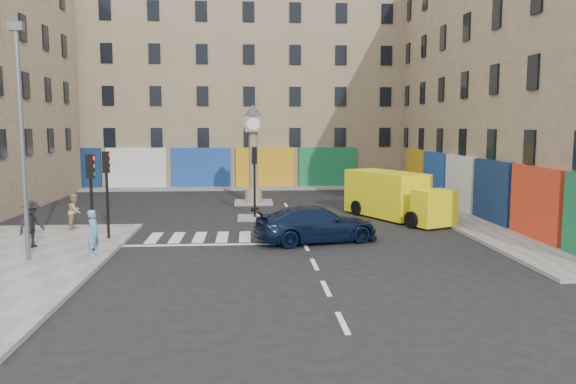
{
  "coord_description": "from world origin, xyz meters",
  "views": [
    {
      "loc": [
        -2.33,
        -21.45,
        4.94
      ],
      "look_at": [
        -0.58,
        3.17,
        2.0
      ],
      "focal_mm": 35.0,
      "sensor_mm": 36.0,
      "label": 1
    }
  ],
  "objects": [
    {
      "name": "clock_pillar",
      "position": [
        -2.0,
        14.0,
        3.55
      ],
      "size": [
        1.2,
        1.2,
        6.1
      ],
      "color": "tan",
      "rests_on": "island_far"
    },
    {
      "name": "island_near",
      "position": [
        -2.0,
        8.0,
        0.06
      ],
      "size": [
        1.8,
        1.8,
        0.12
      ],
      "primitive_type": "cube",
      "color": "gray",
      "rests_on": "ground"
    },
    {
      "name": "traffic_light_island",
      "position": [
        -2.0,
        8.0,
        2.59
      ],
      "size": [
        0.28,
        0.22,
        3.7
      ],
      "color": "black",
      "rests_on": "island_near"
    },
    {
      "name": "navy_sedan",
      "position": [
        0.54,
        1.91,
        0.77
      ],
      "size": [
        5.67,
        3.4,
        1.54
      ],
      "primitive_type": "imported",
      "rotation": [
        0.0,
        0.0,
        1.82
      ],
      "color": "black",
      "rests_on": "ground"
    },
    {
      "name": "sidewalk_far",
      "position": [
        -4.0,
        22.2,
        0.07
      ],
      "size": [
        32.0,
        2.4,
        0.15
      ],
      "primitive_type": "cube",
      "color": "gray",
      "rests_on": "ground"
    },
    {
      "name": "pedestrian_dark",
      "position": [
        -10.86,
        0.96,
        1.07
      ],
      "size": [
        1.13,
        1.37,
        1.85
      ],
      "primitive_type": "imported",
      "rotation": [
        0.0,
        0.0,
        1.13
      ],
      "color": "black",
      "rests_on": "sidewalk_left"
    },
    {
      "name": "island_far",
      "position": [
        -2.0,
        14.0,
        0.06
      ],
      "size": [
        2.4,
        2.4,
        0.12
      ],
      "primitive_type": "cube",
      "color": "gray",
      "rests_on": "ground"
    },
    {
      "name": "sidewalk_right",
      "position": [
        8.7,
        10.0,
        0.07
      ],
      "size": [
        2.6,
        30.0,
        0.15
      ],
      "primitive_type": "cube",
      "color": "gray",
      "rests_on": "ground"
    },
    {
      "name": "building_right",
      "position": [
        15.0,
        10.0,
        8.0
      ],
      "size": [
        10.0,
        30.0,
        16.0
      ],
      "primitive_type": "cube",
      "color": "tan",
      "rests_on": "ground"
    },
    {
      "name": "ground",
      "position": [
        0.0,
        0.0,
        0.0
      ],
      "size": [
        120.0,
        120.0,
        0.0
      ],
      "primitive_type": "plane",
      "color": "black",
      "rests_on": "ground"
    },
    {
      "name": "yellow_van",
      "position": [
        5.37,
        7.52,
        1.22
      ],
      "size": [
        4.63,
        6.99,
        2.46
      ],
      "rotation": [
        0.0,
        0.0,
        0.43
      ],
      "color": "yellow",
      "rests_on": "ground"
    },
    {
      "name": "pedestrian_tan",
      "position": [
        -10.4,
        4.98,
        0.98
      ],
      "size": [
        0.67,
        0.84,
        1.65
      ],
      "primitive_type": "imported",
      "rotation": [
        0.0,
        0.0,
        1.51
      ],
      "color": "tan",
      "rests_on": "sidewalk_left"
    },
    {
      "name": "pedestrian_blue",
      "position": [
        -8.0,
        -0.75,
        1.01
      ],
      "size": [
        0.49,
        0.68,
        1.72
      ],
      "primitive_type": "imported",
      "rotation": [
        0.0,
        0.0,
        1.43
      ],
      "color": "#5595C3",
      "rests_on": "sidewalk_left"
    },
    {
      "name": "building_far",
      "position": [
        -4.0,
        28.0,
        8.5
      ],
      "size": [
        32.0,
        10.0,
        17.0
      ],
      "primitive_type": "cube",
      "color": "gray",
      "rests_on": "ground"
    },
    {
      "name": "traffic_light_left_near",
      "position": [
        -8.3,
        0.2,
        2.62
      ],
      "size": [
        0.28,
        0.22,
        3.7
      ],
      "color": "black",
      "rests_on": "sidewalk_left"
    },
    {
      "name": "lamp_post",
      "position": [
        -10.2,
        -1.2,
        4.79
      ],
      "size": [
        0.5,
        0.25,
        8.3
      ],
      "color": "#595B60",
      "rests_on": "sidewalk_left"
    },
    {
      "name": "traffic_light_left_far",
      "position": [
        -8.3,
        2.6,
        2.62
      ],
      "size": [
        0.28,
        0.22,
        3.7
      ],
      "color": "black",
      "rests_on": "sidewalk_left"
    }
  ]
}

